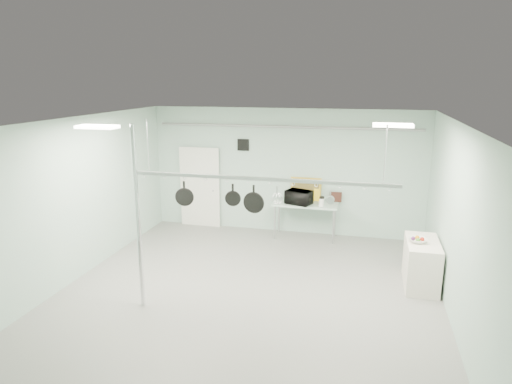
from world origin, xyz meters
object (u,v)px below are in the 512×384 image
(chrome_pole, at_px, (138,219))
(microwave, at_px, (299,197))
(skillet_mid, at_px, (233,195))
(pot_rack, at_px, (259,177))
(fruit_bowl, at_px, (418,240))
(skillet_right, at_px, (254,199))
(coffee_canister, at_px, (321,202))
(skillet_left, at_px, (184,194))
(prep_table, at_px, (305,206))
(side_cabinet, at_px, (421,264))

(chrome_pole, height_order, microwave, chrome_pole)
(chrome_pole, relative_size, skillet_mid, 8.08)
(pot_rack, xyz_separation_m, fruit_bowl, (2.83, 1.03, -1.29))
(chrome_pole, height_order, fruit_bowl, chrome_pole)
(microwave, height_order, skillet_right, skillet_right)
(coffee_canister, distance_m, skillet_mid, 3.49)
(coffee_canister, relative_size, skillet_left, 0.41)
(coffee_canister, xyz_separation_m, skillet_left, (-2.23, -3.11, 0.84))
(microwave, relative_size, skillet_right, 1.17)
(coffee_canister, xyz_separation_m, skillet_right, (-0.91, -3.11, 0.82))
(chrome_pole, bearing_deg, microwave, 62.20)
(pot_rack, distance_m, fruit_bowl, 3.28)
(skillet_left, bearing_deg, prep_table, 50.24)
(side_cabinet, relative_size, microwave, 1.96)
(fruit_bowl, height_order, skillet_mid, skillet_mid)
(pot_rack, height_order, fruit_bowl, pot_rack)
(fruit_bowl, relative_size, skillet_left, 0.69)
(side_cabinet, bearing_deg, coffee_canister, 136.80)
(coffee_canister, relative_size, skillet_right, 0.38)
(pot_rack, xyz_separation_m, skillet_right, (-0.10, 0.00, -0.41))
(pot_rack, height_order, skillet_mid, pot_rack)
(prep_table, relative_size, coffee_canister, 8.16)
(microwave, distance_m, skillet_mid, 3.37)
(fruit_bowl, bearing_deg, prep_table, 137.02)
(side_cabinet, distance_m, microwave, 3.47)
(chrome_pole, xyz_separation_m, pot_rack, (1.90, 0.90, 0.63))
(pot_rack, bearing_deg, skillet_right, 180.00)
(coffee_canister, relative_size, skillet_mid, 0.49)
(chrome_pole, relative_size, skillet_left, 6.75)
(side_cabinet, relative_size, pot_rack, 0.25)
(microwave, bearing_deg, skillet_mid, 97.07)
(side_cabinet, bearing_deg, skillet_left, -165.87)
(microwave, bearing_deg, pot_rack, 105.60)
(prep_table, distance_m, skillet_mid, 3.58)
(chrome_pole, relative_size, fruit_bowl, 9.85)
(prep_table, distance_m, side_cabinet, 3.39)
(skillet_left, height_order, skillet_mid, same)
(prep_table, xyz_separation_m, side_cabinet, (2.55, -2.20, -0.38))
(coffee_canister, distance_m, skillet_left, 3.92)
(prep_table, bearing_deg, chrome_pole, -118.71)
(skillet_mid, distance_m, skillet_right, 0.39)
(pot_rack, relative_size, skillet_right, 9.20)
(prep_table, distance_m, coffee_canister, 0.48)
(prep_table, bearing_deg, microwave, -141.97)
(skillet_left, bearing_deg, pot_rack, -10.88)
(prep_table, height_order, coffee_canister, coffee_canister)
(prep_table, relative_size, skillet_mid, 4.04)
(coffee_canister, bearing_deg, skillet_mid, -112.53)
(prep_table, height_order, pot_rack, pot_rack)
(pot_rack, height_order, skillet_left, pot_rack)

